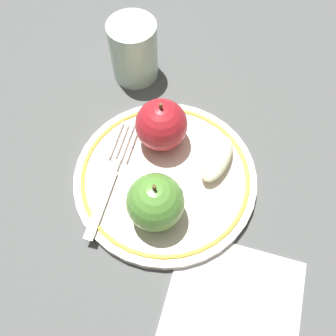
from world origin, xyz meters
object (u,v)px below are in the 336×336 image
at_px(drinking_glass, 134,51).
at_px(napkin_folded, 234,301).
at_px(apple_slice_front, 217,159).
at_px(apple_red_whole, 161,125).
at_px(apple_second_whole, 156,202).
at_px(fork, 110,180).
at_px(plate, 168,178).

xyz_separation_m(drinking_glass, napkin_folded, (-0.32, -0.19, -0.04)).
relative_size(apple_slice_front, drinking_glass, 0.79).
xyz_separation_m(apple_red_whole, apple_second_whole, (-0.11, -0.02, 0.00)).
distance_m(apple_second_whole, fork, 0.08).
relative_size(apple_second_whole, napkin_folded, 0.51).
height_order(apple_red_whole, napkin_folded, apple_red_whole).
height_order(apple_red_whole, apple_slice_front, apple_red_whole).
bearing_deg(apple_red_whole, napkin_folded, -146.76).
xyz_separation_m(apple_second_whole, fork, (0.03, 0.07, -0.03)).
height_order(apple_second_whole, fork, apple_second_whole).
distance_m(apple_slice_front, napkin_folded, 0.18).
xyz_separation_m(apple_slice_front, fork, (-0.05, 0.13, -0.01)).
bearing_deg(apple_red_whole, apple_slice_front, -105.97).
xyz_separation_m(apple_red_whole, apple_slice_front, (-0.02, -0.08, -0.02)).
bearing_deg(napkin_folded, apple_slice_front, 15.21).
relative_size(apple_red_whole, napkin_folded, 0.51).
xyz_separation_m(plate, napkin_folded, (-0.14, -0.11, -0.01)).
bearing_deg(plate, apple_red_whole, 20.38).
height_order(drinking_glass, napkin_folded, drinking_glass).
relative_size(fork, drinking_glass, 1.87).
bearing_deg(apple_red_whole, plate, -159.62).
distance_m(apple_red_whole, drinking_glass, 0.14).
distance_m(apple_red_whole, apple_second_whole, 0.11).
bearing_deg(apple_red_whole, fork, 145.65).
xyz_separation_m(apple_red_whole, drinking_glass, (0.13, 0.07, -0.00)).
distance_m(plate, napkin_folded, 0.17).
bearing_deg(napkin_folded, plate, 37.43).
bearing_deg(apple_second_whole, apple_slice_front, -36.11).
bearing_deg(drinking_glass, fork, -175.28).
xyz_separation_m(plate, apple_red_whole, (0.05, 0.02, 0.04)).
xyz_separation_m(plate, fork, (-0.02, 0.07, 0.01)).
distance_m(apple_red_whole, fork, 0.10).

